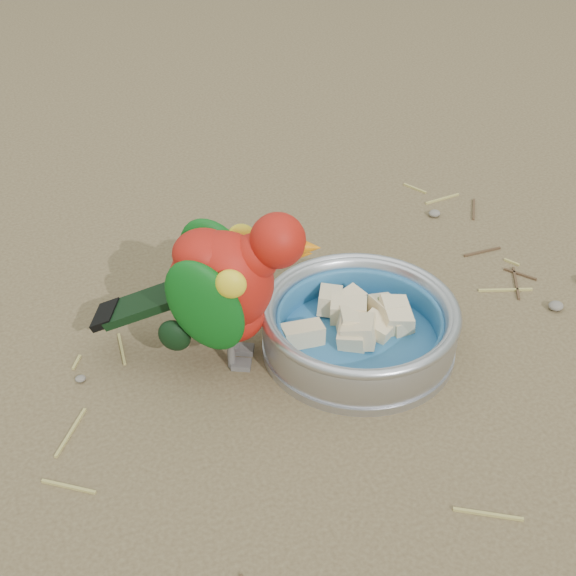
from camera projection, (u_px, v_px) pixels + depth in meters
name	position (u px, v px, depth m)	size (l,w,h in m)	color
ground	(364.00, 379.00, 0.89)	(60.00, 60.00, 0.00)	brown
food_bowl	(358.00, 343.00, 0.93)	(0.22, 0.22, 0.02)	#B2B2BA
bowl_wall	(360.00, 323.00, 0.91)	(0.22, 0.22, 0.04)	#B2B2BA
fruit_wedges	(359.00, 328.00, 0.91)	(0.13, 0.13, 0.03)	beige
lory_parrot	(226.00, 293.00, 0.86)	(0.11, 0.23, 0.18)	#A9160D
ground_debris	(368.00, 341.00, 0.94)	(0.90, 0.80, 0.01)	tan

